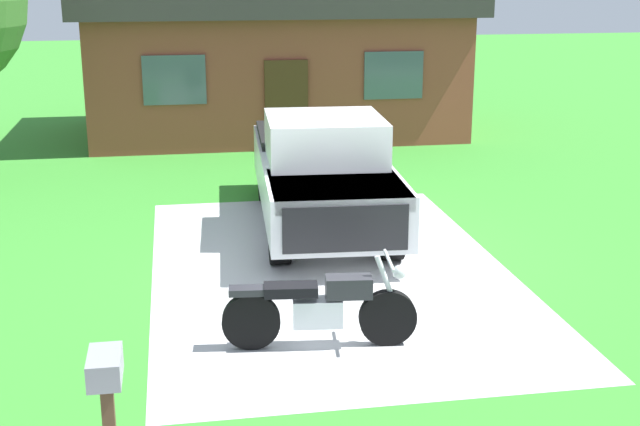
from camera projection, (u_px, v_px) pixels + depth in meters
name	position (u px, v px, depth m)	size (l,w,h in m)	color
ground_plane	(331.00, 271.00, 12.26)	(80.00, 80.00, 0.00)	#35872B
driveway_pad	(331.00, 271.00, 12.26)	(5.00, 7.85, 0.01)	#B9B9B9
motorcycle	(321.00, 308.00, 9.72)	(2.21, 0.70, 1.09)	black
pickup_truck	(321.00, 169.00, 14.18)	(2.32, 5.73, 1.90)	black
mailbox	(106.00, 387.00, 6.84)	(0.26, 0.48, 1.26)	#4C3823
neighbor_house	(273.00, 62.00, 22.03)	(9.60, 5.60, 3.50)	brown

